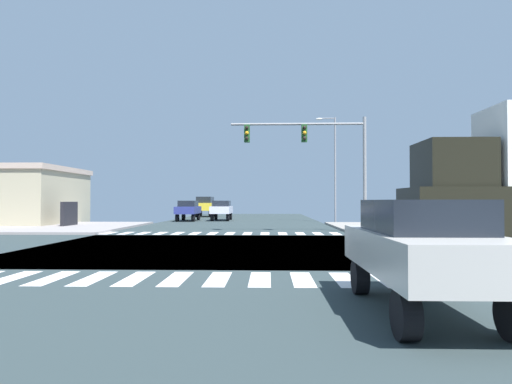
% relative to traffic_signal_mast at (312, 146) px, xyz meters
% --- Properties ---
extents(ground, '(90.00, 90.00, 0.05)m').
position_rel_traffic_signal_mast_xyz_m(ground, '(-5.00, -7.76, -5.05)').
color(ground, '#2B373A').
extents(sidewalk_corner_ne, '(12.00, 12.00, 0.14)m').
position_rel_traffic_signal_mast_xyz_m(sidewalk_corner_ne, '(8.00, 4.24, -4.95)').
color(sidewalk_corner_ne, gray).
rests_on(sidewalk_corner_ne, ground).
extents(sidewalk_corner_nw, '(12.00, 12.00, 0.14)m').
position_rel_traffic_signal_mast_xyz_m(sidewalk_corner_nw, '(-18.00, 4.24, -4.95)').
color(sidewalk_corner_nw, gray).
rests_on(sidewalk_corner_nw, ground).
extents(crosswalk_near, '(13.50, 2.00, 0.01)m').
position_rel_traffic_signal_mast_xyz_m(crosswalk_near, '(-5.25, -15.06, -5.02)').
color(crosswalk_near, white).
rests_on(crosswalk_near, ground).
extents(crosswalk_far, '(13.50, 2.00, 0.01)m').
position_rel_traffic_signal_mast_xyz_m(crosswalk_far, '(-5.25, -0.46, -5.02)').
color(crosswalk_far, white).
rests_on(crosswalk_far, ground).
extents(traffic_signal_mast, '(7.86, 0.55, 6.74)m').
position_rel_traffic_signal_mast_xyz_m(traffic_signal_mast, '(0.00, 0.00, 0.00)').
color(traffic_signal_mast, gray).
rests_on(traffic_signal_mast, ground).
extents(street_lamp, '(1.78, 0.32, 9.17)m').
position_rel_traffic_signal_mast_xyz_m(street_lamp, '(3.05, 12.85, 0.38)').
color(street_lamp, gray).
rests_on(street_lamp, ground).
extents(sedan_nearside_1, '(1.80, 4.30, 1.88)m').
position_rel_traffic_signal_mast_xyz_m(sedan_nearside_1, '(-7.00, 16.06, -3.91)').
color(sedan_nearside_1, black).
rests_on(sedan_nearside_1, ground).
extents(sedan_crossing_2, '(1.80, 4.30, 1.88)m').
position_rel_traffic_signal_mast_xyz_m(sedan_crossing_2, '(-0.00, -18.10, -3.91)').
color(sedan_crossing_2, black).
rests_on(sedan_crossing_2, ground).
extents(sedan_queued_3, '(1.80, 4.30, 1.88)m').
position_rel_traffic_signal_mast_xyz_m(sedan_queued_3, '(-10.00, 15.01, -3.91)').
color(sedan_queued_3, black).
rests_on(sedan_queued_3, ground).
extents(suv_trailing_1, '(4.60, 1.96, 2.34)m').
position_rel_traffic_signal_mast_xyz_m(suv_trailing_1, '(7.31, -4.26, -3.63)').
color(suv_trailing_1, black).
rests_on(suv_trailing_1, ground).
extents(suv_middle_2, '(1.96, 4.60, 2.34)m').
position_rel_traffic_signal_mast_xyz_m(suv_middle_2, '(-10.00, 25.96, -3.63)').
color(suv_middle_2, black).
rests_on(suv_middle_2, ground).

